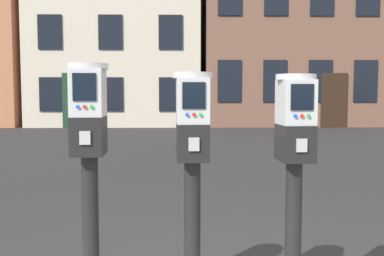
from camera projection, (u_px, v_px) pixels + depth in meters
The scene contains 4 objects.
parking_meter_near_kerb at pixel (89, 143), 2.46m from camera, with size 0.23×0.26×1.38m.
parking_meter_twin_adjacent at pixel (192, 149), 2.47m from camera, with size 0.23×0.26×1.33m.
parking_meter_end_of_row at pixel (295, 150), 2.48m from camera, with size 0.23×0.26×1.33m.
townhouse_green_painted at pixel (120, 16), 19.98m from camera, with size 6.83×5.92×9.38m.
Camera 1 is at (-0.38, -2.67, 1.37)m, focal length 42.57 mm.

